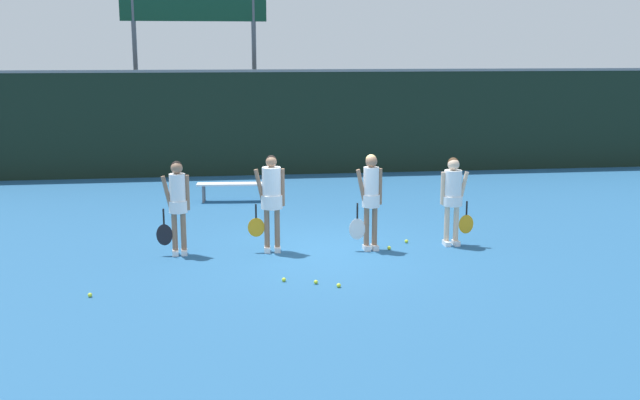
{
  "coord_description": "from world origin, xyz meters",
  "views": [
    {
      "loc": [
        -1.81,
        -13.44,
        3.73
      ],
      "look_at": [
        0.0,
        0.04,
        0.96
      ],
      "focal_mm": 42.0,
      "sensor_mm": 36.0,
      "label": 1
    }
  ],
  "objects": [
    {
      "name": "ground_plane",
      "position": [
        0.0,
        0.0,
        0.0
      ],
      "size": [
        140.0,
        140.0,
        0.0
      ],
      "primitive_type": "plane",
      "color": "#235684"
    },
    {
      "name": "fence_windscreen",
      "position": [
        0.0,
        8.7,
        1.57
      ],
      "size": [
        60.0,
        0.08,
        3.12
      ],
      "color": "black",
      "rests_on": "ground_plane"
    },
    {
      "name": "scoreboard",
      "position": [
        -2.5,
        10.14,
        4.82
      ],
      "size": [
        4.39,
        0.15,
        6.07
      ],
      "color": "#515156",
      "rests_on": "ground_plane"
    },
    {
      "name": "bench_courtside",
      "position": [
        -1.51,
        4.85,
        0.4
      ],
      "size": [
        1.83,
        0.51,
        0.46
      ],
      "rotation": [
        0.0,
        0.0,
        -0.08
      ],
      "color": "silver",
      "rests_on": "ground_plane"
    },
    {
      "name": "player_0",
      "position": [
        -2.61,
        0.08,
        1.02
      ],
      "size": [
        0.62,
        0.33,
        1.74
      ],
      "rotation": [
        0.0,
        0.0,
        0.05
      ],
      "color": "#8C664C",
      "rests_on": "ground_plane"
    },
    {
      "name": "player_1",
      "position": [
        -0.9,
        0.06,
        1.08
      ],
      "size": [
        0.69,
        0.4,
        1.81
      ],
      "rotation": [
        0.0,
        0.0,
        -0.05
      ],
      "color": "#8C664C",
      "rests_on": "ground_plane"
    },
    {
      "name": "player_2",
      "position": [
        0.94,
        -0.05,
        1.07
      ],
      "size": [
        0.63,
        0.33,
        1.81
      ],
      "rotation": [
        0.0,
        0.0,
        0.08
      ],
      "color": "#8C664C",
      "rests_on": "ground_plane"
    },
    {
      "name": "player_3",
      "position": [
        2.56,
        0.07,
        1.02
      ],
      "size": [
        0.67,
        0.39,
        1.7
      ],
      "rotation": [
        0.0,
        0.0,
        0.02
      ],
      "color": "beige",
      "rests_on": "ground_plane"
    },
    {
      "name": "tennis_ball_0",
      "position": [
        -0.84,
        -1.81,
        0.03
      ],
      "size": [
        0.07,
        0.07,
        0.07
      ],
      "primitive_type": "sphere",
      "color": "#CCE033",
      "rests_on": "ground_plane"
    },
    {
      "name": "tennis_ball_1",
      "position": [
        -3.84,
        -2.18,
        0.03
      ],
      "size": [
        0.07,
        0.07,
        0.07
      ],
      "primitive_type": "sphere",
      "color": "#CCE033",
      "rests_on": "ground_plane"
    },
    {
      "name": "tennis_ball_2",
      "position": [
        -0.34,
        -2.0,
        0.03
      ],
      "size": [
        0.07,
        0.07,
        0.07
      ],
      "primitive_type": "sphere",
      "color": "#CCE033",
      "rests_on": "ground_plane"
    },
    {
      "name": "tennis_ball_3",
      "position": [
        -0.01,
        -2.23,
        0.03
      ],
      "size": [
        0.07,
        0.07,
        0.07
      ],
      "primitive_type": "sphere",
      "color": "#CCE033",
      "rests_on": "ground_plane"
    },
    {
      "name": "tennis_ball_4",
      "position": [
        1.74,
        0.33,
        0.03
      ],
      "size": [
        0.07,
        0.07,
        0.07
      ],
      "primitive_type": "sphere",
      "color": "#CCE033",
      "rests_on": "ground_plane"
    },
    {
      "name": "tennis_ball_5",
      "position": [
        1.29,
        1.92,
        0.03
      ],
      "size": [
        0.07,
        0.07,
        0.07
      ],
      "primitive_type": "sphere",
      "color": "#CCE033",
      "rests_on": "ground_plane"
    },
    {
      "name": "tennis_ball_6",
      "position": [
        1.29,
        -0.12,
        0.04
      ],
      "size": [
        0.07,
        0.07,
        0.07
      ],
      "primitive_type": "sphere",
      "color": "#CCE033",
      "rests_on": "ground_plane"
    }
  ]
}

